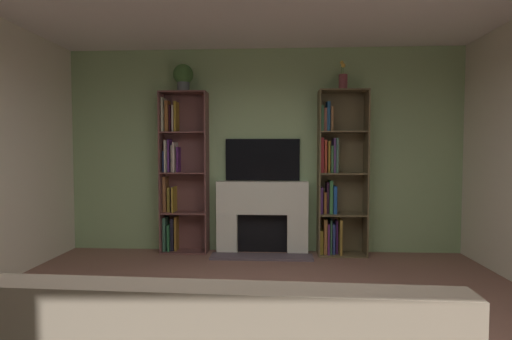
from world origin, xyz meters
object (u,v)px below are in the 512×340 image
at_px(fireplace, 262,215).
at_px(bookshelf_left, 179,174).
at_px(potted_plant, 183,76).
at_px(tv, 263,160).
at_px(bookshelf_right, 335,180).
at_px(vase_with_flowers, 343,81).

height_order(fireplace, bookshelf_left, bookshelf_left).
height_order(bookshelf_left, potted_plant, potted_plant).
xyz_separation_m(tv, bookshelf_right, (1.01, -0.09, -0.28)).
relative_size(fireplace, tv, 1.31).
bearing_deg(potted_plant, fireplace, 1.46).
bearing_deg(fireplace, bookshelf_right, 0.13).
relative_size(fireplace, bookshelf_right, 0.61).
bearing_deg(tv, vase_with_flowers, -6.18).
distance_m(bookshelf_left, vase_with_flowers, 2.62).
distance_m(bookshelf_right, vase_with_flowers, 1.36).
bearing_deg(tv, bookshelf_left, -176.69).
bearing_deg(bookshelf_right, vase_with_flowers, -18.94).
relative_size(bookshelf_left, potted_plant, 5.95).
distance_m(fireplace, potted_plant, 2.23).
xyz_separation_m(bookshelf_left, vase_with_flowers, (2.28, -0.05, 1.29)).
bearing_deg(fireplace, tv, 90.00).
relative_size(tv, potted_plant, 2.76).
bearing_deg(potted_plant, bookshelf_left, 147.93).
bearing_deg(vase_with_flowers, bookshelf_left, 178.73).
bearing_deg(bookshelf_left, potted_plant, -32.07).
xyz_separation_m(potted_plant, vase_with_flowers, (2.20, 0.00, -0.08)).
distance_m(tv, vase_with_flowers, 1.55).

